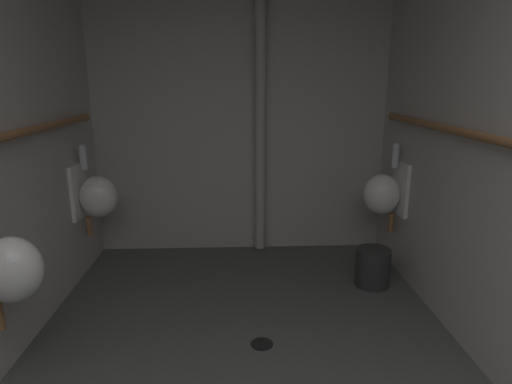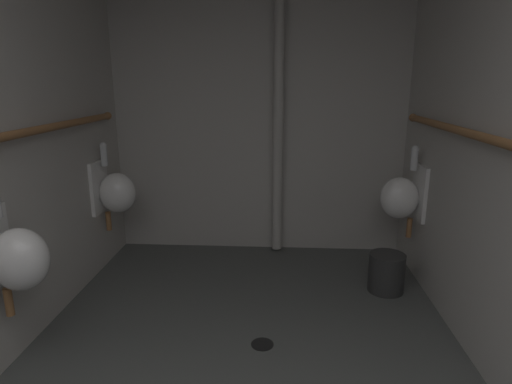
{
  "view_description": "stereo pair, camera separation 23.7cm",
  "coord_description": "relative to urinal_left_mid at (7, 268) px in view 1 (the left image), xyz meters",
  "views": [
    {
      "loc": [
        -0.03,
        -0.18,
        1.58
      ],
      "look_at": [
        0.07,
        2.12,
        0.98
      ],
      "focal_mm": 30.11,
      "sensor_mm": 36.0,
      "label": 1
    },
    {
      "loc": [
        0.21,
        -0.18,
        1.58
      ],
      "look_at": [
        0.07,
        2.12,
        0.98
      ],
      "focal_mm": 30.11,
      "sensor_mm": 36.0,
      "label": 2
    }
  ],
  "objects": [
    {
      "name": "standpipe_back_wall",
      "position": [
        1.36,
        1.83,
        0.67
      ],
      "size": [
        0.09,
        0.09,
        2.64
      ],
      "primitive_type": "cylinder",
      "color": "#B7B2AC",
      "rests_on": "ground"
    },
    {
      "name": "wall_back",
      "position": [
        1.18,
        1.94,
        0.67
      ],
      "size": [
        2.77,
        0.06,
        2.69
      ],
      "primitive_type": "cube",
      "color": "#B7B2AC",
      "rests_on": "ground"
    },
    {
      "name": "urinal_left_far",
      "position": [
        0.0,
        1.38,
        0.0
      ],
      "size": [
        0.32,
        0.3,
        0.76
      ],
      "color": "white"
    },
    {
      "name": "floor",
      "position": [
        1.18,
        0.04,
        -0.72
      ],
      "size": [
        2.77,
        3.87,
        0.08
      ],
      "primitive_type": "cube",
      "color": "#4C4F4C",
      "rests_on": "ground"
    },
    {
      "name": "supply_pipe_right",
      "position": [
        2.45,
        0.05,
        0.61
      ],
      "size": [
        0.06,
        3.07,
        0.06
      ],
      "color": "#936038"
    },
    {
      "name": "urinal_left_mid",
      "position": [
        0.0,
        0.0,
        0.0
      ],
      "size": [
        0.32,
        0.3,
        0.76
      ],
      "color": "white"
    },
    {
      "name": "urinal_right_mid",
      "position": [
        2.36,
        1.36,
        0.0
      ],
      "size": [
        0.32,
        0.3,
        0.76
      ],
      "color": "white"
    },
    {
      "name": "waste_bin",
      "position": [
        2.21,
        1.07,
        -0.53
      ],
      "size": [
        0.27,
        0.27,
        0.3
      ],
      "primitive_type": "cylinder",
      "color": "#2D2D2D",
      "rests_on": "ground"
    },
    {
      "name": "floor_drain",
      "position": [
        1.29,
        0.3,
        -0.67
      ],
      "size": [
        0.14,
        0.14,
        0.01
      ],
      "primitive_type": "cylinder",
      "color": "black",
      "rests_on": "ground"
    }
  ]
}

